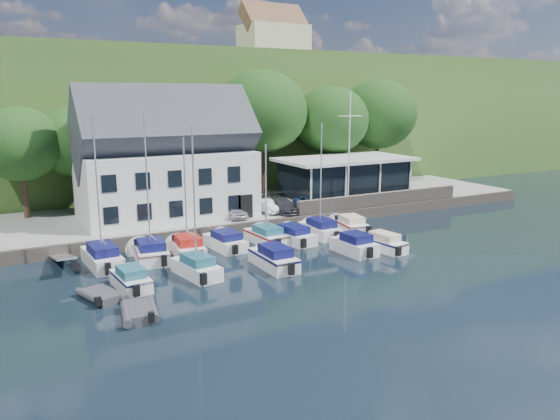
% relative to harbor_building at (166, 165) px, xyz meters
% --- Properties ---
extents(ground, '(180.00, 180.00, 0.00)m').
position_rel_harbor_building_xyz_m(ground, '(7.00, -16.50, -5.35)').
color(ground, black).
rests_on(ground, ground).
extents(quay, '(60.00, 13.00, 1.00)m').
position_rel_harbor_building_xyz_m(quay, '(7.00, 1.00, -4.85)').
color(quay, gray).
rests_on(quay, ground).
extents(quay_face, '(60.00, 0.30, 1.00)m').
position_rel_harbor_building_xyz_m(quay_face, '(7.00, -5.50, -4.85)').
color(quay_face, '#685F53').
rests_on(quay_face, ground).
extents(hillside, '(160.00, 75.00, 16.00)m').
position_rel_harbor_building_xyz_m(hillside, '(7.00, 45.50, 2.65)').
color(hillside, '#31541F').
rests_on(hillside, ground).
extents(field_patch, '(50.00, 30.00, 0.30)m').
position_rel_harbor_building_xyz_m(field_patch, '(15.00, 53.50, 10.80)').
color(field_patch, '#5C6934').
rests_on(field_patch, hillside).
extents(farmhouse, '(10.40, 7.00, 8.20)m').
position_rel_harbor_building_xyz_m(farmhouse, '(29.00, 35.50, 14.75)').
color(farmhouse, '#C1B795').
rests_on(farmhouse, hillside).
extents(harbor_building, '(14.40, 8.20, 8.70)m').
position_rel_harbor_building_xyz_m(harbor_building, '(0.00, 0.00, 0.00)').
color(harbor_building, silver).
rests_on(harbor_building, quay).
extents(club_pavilion, '(13.20, 7.20, 4.10)m').
position_rel_harbor_building_xyz_m(club_pavilion, '(18.00, -0.50, -2.30)').
color(club_pavilion, black).
rests_on(club_pavilion, quay).
extents(seawall, '(18.00, 0.50, 1.20)m').
position_rel_harbor_building_xyz_m(seawall, '(19.00, -5.10, -3.75)').
color(seawall, '#685F53').
rests_on(seawall, quay).
extents(gangway, '(1.20, 6.00, 1.40)m').
position_rel_harbor_building_xyz_m(gangway, '(-9.50, -7.50, -5.35)').
color(gangway, silver).
rests_on(gangway, ground).
extents(car_silver, '(1.71, 3.73, 1.24)m').
position_rel_harbor_building_xyz_m(car_silver, '(4.59, -3.33, -3.73)').
color(car_silver, '#B8B8BD').
rests_on(car_silver, quay).
extents(car_white, '(1.94, 3.72, 1.17)m').
position_rel_harbor_building_xyz_m(car_white, '(8.06, -2.74, -3.77)').
color(car_white, silver).
rests_on(car_white, quay).
extents(car_dgrey, '(1.85, 4.45, 1.29)m').
position_rel_harbor_building_xyz_m(car_dgrey, '(9.33, -3.24, -3.71)').
color(car_dgrey, '#2B2A2F').
rests_on(car_dgrey, quay).
extents(car_blue, '(1.53, 3.53, 1.19)m').
position_rel_harbor_building_xyz_m(car_blue, '(12.29, -3.34, -3.76)').
color(car_blue, navy).
rests_on(car_blue, quay).
extents(flagpole, '(2.50, 0.20, 10.42)m').
position_rel_harbor_building_xyz_m(flagpole, '(15.73, -4.36, 0.86)').
color(flagpole, silver).
rests_on(flagpole, quay).
extents(tree_0, '(6.79, 6.79, 9.28)m').
position_rel_harbor_building_xyz_m(tree_0, '(-10.68, 4.92, 0.29)').
color(tree_0, black).
rests_on(tree_0, quay).
extents(tree_1, '(6.72, 6.72, 9.19)m').
position_rel_harbor_building_xyz_m(tree_1, '(-6.31, 5.79, 0.24)').
color(tree_1, black).
rests_on(tree_1, quay).
extents(tree_2, '(7.42, 7.42, 10.14)m').
position_rel_harbor_building_xyz_m(tree_2, '(2.80, 6.02, 0.72)').
color(tree_2, black).
rests_on(tree_2, quay).
extents(tree_3, '(9.29, 9.29, 12.69)m').
position_rel_harbor_building_xyz_m(tree_3, '(11.96, 5.68, 2.00)').
color(tree_3, black).
rests_on(tree_3, quay).
extents(tree_4, '(8.18, 8.18, 11.17)m').
position_rel_harbor_building_xyz_m(tree_4, '(19.92, 4.98, 1.24)').
color(tree_4, black).
rests_on(tree_4, quay).
extents(tree_5, '(8.75, 8.75, 11.95)m').
position_rel_harbor_building_xyz_m(tree_5, '(26.69, 5.41, 1.63)').
color(tree_5, black).
rests_on(tree_5, quay).
extents(boat_r1_0, '(2.35, 6.86, 9.60)m').
position_rel_harbor_building_xyz_m(boat_r1_0, '(-7.14, -8.68, -0.55)').
color(boat_r1_0, silver).
rests_on(boat_r1_0, ground).
extents(boat_r1_1, '(2.91, 6.06, 9.17)m').
position_rel_harbor_building_xyz_m(boat_r1_1, '(-3.96, -8.93, -0.76)').
color(boat_r1_1, silver).
rests_on(boat_r1_1, ground).
extents(boat_r1_2, '(2.60, 5.85, 9.15)m').
position_rel_harbor_building_xyz_m(boat_r1_2, '(-1.37, -9.03, -0.78)').
color(boat_r1_2, silver).
rests_on(boat_r1_2, ground).
extents(boat_r1_3, '(2.44, 5.94, 1.38)m').
position_rel_harbor_building_xyz_m(boat_r1_3, '(1.70, -8.59, -4.66)').
color(boat_r1_3, silver).
rests_on(boat_r1_3, ground).
extents(boat_r1_4, '(2.39, 5.92, 8.45)m').
position_rel_harbor_building_xyz_m(boat_r1_4, '(5.11, -8.59, -1.13)').
color(boat_r1_4, silver).
rests_on(boat_r1_4, ground).
extents(boat_r1_5, '(2.79, 6.38, 1.38)m').
position_rel_harbor_building_xyz_m(boat_r1_5, '(6.96, -9.34, -4.66)').
color(boat_r1_5, silver).
rests_on(boat_r1_5, ground).
extents(boat_r1_6, '(2.17, 5.99, 9.01)m').
position_rel_harbor_building_xyz_m(boat_r1_6, '(9.82, -8.90, -0.84)').
color(boat_r1_6, silver).
rests_on(boat_r1_6, ground).
extents(boat_r1_7, '(2.81, 5.85, 1.35)m').
position_rel_harbor_building_xyz_m(boat_r1_7, '(12.97, -8.57, -4.68)').
color(boat_r1_7, silver).
rests_on(boat_r1_7, ground).
extents(boat_r2_0, '(2.08, 5.20, 1.35)m').
position_rel_harbor_building_xyz_m(boat_r2_0, '(-6.48, -13.77, -4.68)').
color(boat_r2_0, silver).
rests_on(boat_r2_0, ground).
extents(boat_r2_1, '(2.66, 5.93, 8.90)m').
position_rel_harbor_building_xyz_m(boat_r2_1, '(-2.34, -13.57, -0.90)').
color(boat_r2_1, silver).
rests_on(boat_r2_1, ground).
extents(boat_r2_2, '(1.91, 6.18, 1.54)m').
position_rel_harbor_building_xyz_m(boat_r2_2, '(2.76, -14.29, -4.58)').
color(boat_r2_2, silver).
rests_on(boat_r2_2, ground).
extents(boat_r2_3, '(2.29, 5.25, 1.53)m').
position_rel_harbor_building_xyz_m(boat_r2_3, '(9.39, -14.11, -4.59)').
color(boat_r2_3, silver).
rests_on(boat_r2_3, ground).
extents(boat_r2_4, '(2.34, 5.83, 1.37)m').
position_rel_harbor_building_xyz_m(boat_r2_4, '(11.69, -14.42, -4.67)').
color(boat_r2_4, silver).
rests_on(boat_r2_4, ground).
extents(dinghy_0, '(2.56, 3.30, 0.68)m').
position_rel_harbor_building_xyz_m(dinghy_0, '(-8.35, -14.87, -5.01)').
color(dinghy_0, '#343539').
rests_on(dinghy_0, ground).
extents(dinghy_1, '(2.36, 3.38, 0.72)m').
position_rel_harbor_building_xyz_m(dinghy_1, '(-7.12, -18.25, -4.99)').
color(dinghy_1, '#343539').
rests_on(dinghy_1, ground).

